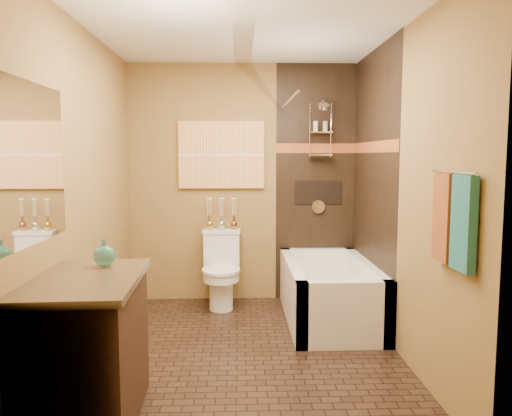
{
  "coord_description": "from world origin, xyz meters",
  "views": [
    {
      "loc": [
        -0.05,
        -3.79,
        1.54
      ],
      "look_at": [
        0.1,
        0.4,
        1.1
      ],
      "focal_mm": 35.0,
      "sensor_mm": 36.0,
      "label": 1
    }
  ],
  "objects_px": {
    "toilet": "(221,269)",
    "vanity": "(86,350)",
    "sunset_painting": "(221,155)",
    "bathtub": "(329,297)"
  },
  "relations": [
    {
      "from": "bathtub",
      "to": "vanity",
      "type": "height_order",
      "value": "vanity"
    },
    {
      "from": "bathtub",
      "to": "vanity",
      "type": "relative_size",
      "value": 1.51
    },
    {
      "from": "toilet",
      "to": "vanity",
      "type": "bearing_deg",
      "value": -105.19
    },
    {
      "from": "vanity",
      "to": "sunset_painting",
      "type": "bearing_deg",
      "value": 72.27
    },
    {
      "from": "sunset_painting",
      "to": "toilet",
      "type": "xyz_separation_m",
      "value": [
        0.0,
        -0.26,
        -1.16
      ]
    },
    {
      "from": "sunset_painting",
      "to": "vanity",
      "type": "relative_size",
      "value": 0.91
    },
    {
      "from": "sunset_painting",
      "to": "bathtub",
      "type": "xyz_separation_m",
      "value": [
        1.03,
        -0.73,
        -1.33
      ]
    },
    {
      "from": "sunset_painting",
      "to": "bathtub",
      "type": "relative_size",
      "value": 0.6
    },
    {
      "from": "sunset_painting",
      "to": "toilet",
      "type": "height_order",
      "value": "sunset_painting"
    },
    {
      "from": "sunset_painting",
      "to": "toilet",
      "type": "bearing_deg",
      "value": -90.0
    }
  ]
}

